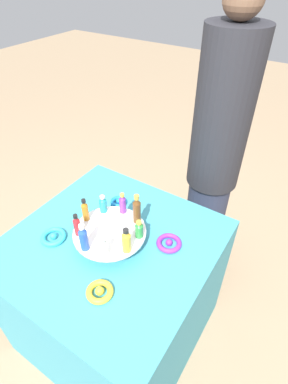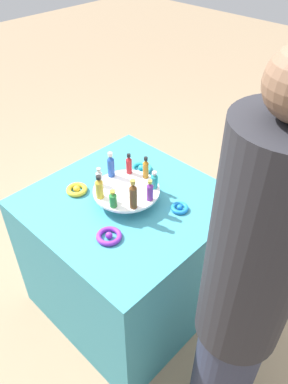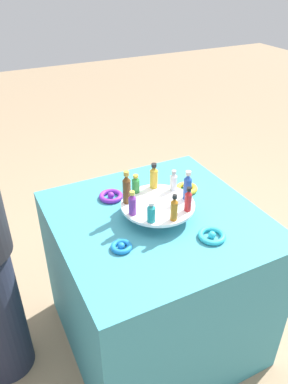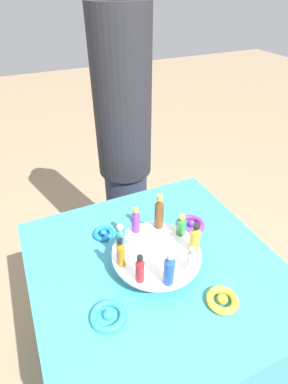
{
  "view_description": "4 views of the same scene",
  "coord_description": "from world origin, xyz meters",
  "px_view_note": "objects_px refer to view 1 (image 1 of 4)",
  "views": [
    {
      "loc": [
        -0.6,
        0.66,
        1.78
      ],
      "look_at": [
        -0.05,
        -0.2,
        0.94
      ],
      "focal_mm": 28.0,
      "sensor_mm": 36.0,
      "label": 1
    },
    {
      "loc": [
        -0.92,
        -1.01,
        1.93
      ],
      "look_at": [
        -0.03,
        -0.15,
        0.92
      ],
      "focal_mm": 35.0,
      "sensor_mm": 36.0,
      "label": 2
    },
    {
      "loc": [
        1.14,
        -0.64,
        1.72
      ],
      "look_at": [
        -0.01,
        -0.06,
        0.9
      ],
      "focal_mm": 35.0,
      "sensor_mm": 36.0,
      "label": 3
    },
    {
      "loc": [
        0.34,
        0.63,
        1.62
      ],
      "look_at": [
        -0.05,
        -0.21,
        0.94
      ],
      "focal_mm": 28.0,
      "sensor_mm": 36.0,
      "label": 4
    }
  ],
  "objects_px": {
    "bottle_green": "(139,230)",
    "person_figure": "(215,159)",
    "bottle_gold": "(126,241)",
    "bottle_purple": "(123,204)",
    "display_stand": "(110,234)",
    "ribbon_bow_teal": "(53,237)",
    "bottle_blue": "(84,238)",
    "bottle_amber": "(85,210)",
    "bottle_teal": "(103,204)",
    "ribbon_bow_gold": "(100,292)",
    "ribbon_bow_blue": "(119,202)",
    "ribbon_bow_purple": "(169,243)",
    "bottle_clear": "(104,248)",
    "bottle_red": "(77,225)",
    "bottle_brown": "(137,210)"
  },
  "relations": [
    {
      "from": "ribbon_bow_gold",
      "to": "bottle_amber",
      "type": "bearing_deg",
      "value": -41.41
    },
    {
      "from": "bottle_amber",
      "to": "bottle_brown",
      "type": "height_order",
      "value": "bottle_brown"
    },
    {
      "from": "bottle_brown",
      "to": "ribbon_bow_purple",
      "type": "height_order",
      "value": "bottle_brown"
    },
    {
      "from": "bottle_brown",
      "to": "display_stand",
      "type": "bearing_deg",
      "value": 60.01
    },
    {
      "from": "bottle_gold",
      "to": "bottle_purple",
      "type": "xyz_separation_m",
      "value": [
        0.15,
        -0.17,
        -0.01
      ]
    },
    {
      "from": "bottle_red",
      "to": "bottle_blue",
      "type": "bearing_deg",
      "value": 150.01
    },
    {
      "from": "bottle_amber",
      "to": "bottle_clear",
      "type": "xyz_separation_m",
      "value": [
        -0.2,
        0.11,
        -0.01
      ]
    },
    {
      "from": "bottle_green",
      "to": "bottle_brown",
      "type": "relative_size",
      "value": 0.58
    },
    {
      "from": "bottle_red",
      "to": "display_stand",
      "type": "bearing_deg",
      "value": -139.99
    },
    {
      "from": "bottle_gold",
      "to": "bottle_green",
      "type": "bearing_deg",
      "value": -89.99
    },
    {
      "from": "bottle_gold",
      "to": "ribbon_bow_blue",
      "type": "distance_m",
      "value": 0.38
    },
    {
      "from": "bottle_amber",
      "to": "bottle_green",
      "type": "height_order",
      "value": "bottle_amber"
    },
    {
      "from": "bottle_clear",
      "to": "bottle_teal",
      "type": "height_order",
      "value": "bottle_clear"
    },
    {
      "from": "ribbon_bow_purple",
      "to": "display_stand",
      "type": "bearing_deg",
      "value": 28.94
    },
    {
      "from": "bottle_brown",
      "to": "bottle_amber",
      "type": "bearing_deg",
      "value": 30.01
    },
    {
      "from": "bottle_clear",
      "to": "bottle_green",
      "type": "distance_m",
      "value": 0.17
    },
    {
      "from": "display_stand",
      "to": "bottle_red",
      "type": "bearing_deg",
      "value": 40.01
    },
    {
      "from": "bottle_amber",
      "to": "bottle_teal",
      "type": "xyz_separation_m",
      "value": [
        -0.03,
        -0.08,
        -0.01
      ]
    },
    {
      "from": "bottle_teal",
      "to": "person_figure",
      "type": "xyz_separation_m",
      "value": [
        -0.27,
        -0.65,
        -0.02
      ]
    },
    {
      "from": "bottle_blue",
      "to": "bottle_teal",
      "type": "relative_size",
      "value": 1.48
    },
    {
      "from": "bottle_red",
      "to": "bottle_purple",
      "type": "height_order",
      "value": "bottle_red"
    },
    {
      "from": "display_stand",
      "to": "ribbon_bow_blue",
      "type": "distance_m",
      "value": 0.26
    },
    {
      "from": "bottle_amber",
      "to": "ribbon_bow_purple",
      "type": "distance_m",
      "value": 0.39
    },
    {
      "from": "person_figure",
      "to": "bottle_teal",
      "type": "bearing_deg",
      "value": -9.52
    },
    {
      "from": "bottle_amber",
      "to": "ribbon_bow_blue",
      "type": "height_order",
      "value": "bottle_amber"
    },
    {
      "from": "bottle_blue",
      "to": "bottle_gold",
      "type": "height_order",
      "value": "bottle_blue"
    },
    {
      "from": "bottle_green",
      "to": "person_figure",
      "type": "distance_m",
      "value": 0.69
    },
    {
      "from": "bottle_red",
      "to": "bottle_clear",
      "type": "relative_size",
      "value": 1.13
    },
    {
      "from": "bottle_green",
      "to": "ribbon_bow_purple",
      "type": "relative_size",
      "value": 0.77
    },
    {
      "from": "bottle_blue",
      "to": "bottle_gold",
      "type": "bearing_deg",
      "value": -149.99
    },
    {
      "from": "display_stand",
      "to": "ribbon_bow_teal",
      "type": "xyz_separation_m",
      "value": [
        0.22,
        0.12,
        -0.04
      ]
    },
    {
      "from": "ribbon_bow_blue",
      "to": "ribbon_bow_gold",
      "type": "xyz_separation_m",
      "value": [
        -0.25,
        0.45,
        0.0
      ]
    },
    {
      "from": "bottle_green",
      "to": "person_figure",
      "type": "relative_size",
      "value": 0.05
    },
    {
      "from": "ribbon_bow_teal",
      "to": "ribbon_bow_purple",
      "type": "bearing_deg",
      "value": -151.06
    },
    {
      "from": "bottle_red",
      "to": "ribbon_bow_blue",
      "type": "relative_size",
      "value": 1.3
    },
    {
      "from": "bottle_teal",
      "to": "bottle_green",
      "type": "bearing_deg",
      "value": 170.01
    },
    {
      "from": "ribbon_bow_purple",
      "to": "person_figure",
      "type": "xyz_separation_m",
      "value": [
        0.05,
        -0.61,
        0.08
      ]
    },
    {
      "from": "bottle_brown",
      "to": "person_figure",
      "type": "height_order",
      "value": "person_figure"
    },
    {
      "from": "bottle_red",
      "to": "bottle_clear",
      "type": "bearing_deg",
      "value": 170.01
    },
    {
      "from": "bottle_blue",
      "to": "person_figure",
      "type": "relative_size",
      "value": 0.08
    },
    {
      "from": "bottle_teal",
      "to": "ribbon_bow_gold",
      "type": "relative_size",
      "value": 0.85
    },
    {
      "from": "bottle_green",
      "to": "bottle_purple",
      "type": "relative_size",
      "value": 0.81
    },
    {
      "from": "bottle_gold",
      "to": "person_figure",
      "type": "height_order",
      "value": "person_figure"
    },
    {
      "from": "bottle_purple",
      "to": "person_figure",
      "type": "distance_m",
      "value": 0.63
    },
    {
      "from": "ribbon_bow_gold",
      "to": "ribbon_bow_purple",
      "type": "height_order",
      "value": "ribbon_bow_gold"
    },
    {
      "from": "display_stand",
      "to": "ribbon_bow_gold",
      "type": "relative_size",
      "value": 2.99
    },
    {
      "from": "bottle_teal",
      "to": "ribbon_bow_purple",
      "type": "height_order",
      "value": "bottle_teal"
    },
    {
      "from": "bottle_blue",
      "to": "bottle_clear",
      "type": "height_order",
      "value": "bottle_blue"
    },
    {
      "from": "bottle_gold",
      "to": "bottle_teal",
      "type": "xyz_separation_m",
      "value": [
        0.22,
        -0.13,
        -0.01
      ]
    },
    {
      "from": "display_stand",
      "to": "bottle_green",
      "type": "xyz_separation_m",
      "value": [
        -0.12,
        -0.04,
        0.06
      ]
    }
  ]
}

